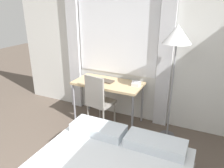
{
  "coord_description": "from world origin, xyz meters",
  "views": [
    {
      "loc": [
        1.13,
        -0.59,
        2.13
      ],
      "look_at": [
        -0.21,
        2.25,
        0.93
      ],
      "focal_mm": 35.0,
      "sensor_mm": 36.0,
      "label": 1
    }
  ],
  "objects_px": {
    "telephone": "(136,84)",
    "desk_chair": "(99,99)",
    "desk": "(108,86)",
    "standing_lamp": "(177,40)",
    "book": "(106,81)"
  },
  "relations": [
    {
      "from": "desk_chair",
      "to": "telephone",
      "type": "relative_size",
      "value": 6.42
    },
    {
      "from": "desk_chair",
      "to": "standing_lamp",
      "type": "xyz_separation_m",
      "value": [
        1.16,
        0.23,
        1.06
      ]
    },
    {
      "from": "desk_chair",
      "to": "standing_lamp",
      "type": "relative_size",
      "value": 0.54
    },
    {
      "from": "standing_lamp",
      "to": "telephone",
      "type": "relative_size",
      "value": 11.86
    },
    {
      "from": "desk",
      "to": "standing_lamp",
      "type": "xyz_separation_m",
      "value": [
        1.11,
        -0.03,
        0.9
      ]
    },
    {
      "from": "desk",
      "to": "book",
      "type": "relative_size",
      "value": 3.91
    },
    {
      "from": "book",
      "to": "telephone",
      "type": "bearing_deg",
      "value": 4.2
    },
    {
      "from": "desk_chair",
      "to": "telephone",
      "type": "xyz_separation_m",
      "value": [
        0.56,
        0.32,
        0.26
      ]
    },
    {
      "from": "desk",
      "to": "standing_lamp",
      "type": "distance_m",
      "value": 1.43
    },
    {
      "from": "book",
      "to": "desk",
      "type": "bearing_deg",
      "value": -18.02
    },
    {
      "from": "desk",
      "to": "telephone",
      "type": "distance_m",
      "value": 0.52
    },
    {
      "from": "desk",
      "to": "desk_chair",
      "type": "xyz_separation_m",
      "value": [
        -0.05,
        -0.26,
        -0.16
      ]
    },
    {
      "from": "telephone",
      "to": "desk_chair",
      "type": "bearing_deg",
      "value": -149.9
    },
    {
      "from": "standing_lamp",
      "to": "book",
      "type": "distance_m",
      "value": 1.43
    },
    {
      "from": "telephone",
      "to": "desk",
      "type": "bearing_deg",
      "value": -173.23
    }
  ]
}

